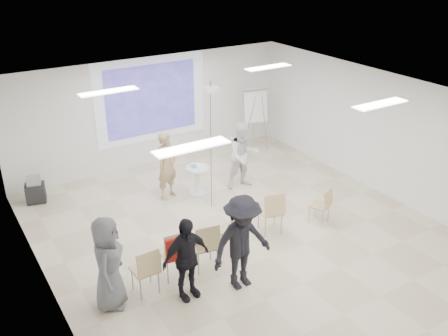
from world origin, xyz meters
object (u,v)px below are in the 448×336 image
pedestal_table (198,179)px  chair_left_mid (175,251)px  chair_far_left (146,268)px  player_right (243,152)px  chair_left_inner (206,243)px  audience_mid (242,237)px  flipchart_easel (256,106)px  chair_right_inner (272,209)px  chair_right_far (323,203)px  player_left (167,161)px  laptop (204,243)px  chair_center (233,228)px  audience_outer (108,258)px  audience_left (186,253)px  av_cart (35,191)px

pedestal_table → chair_left_mid: bearing=-126.3°
chair_far_left → player_right: bearing=33.1°
chair_left_inner → audience_mid: size_ratio=0.49×
chair_left_mid → flipchart_easel: flipchart_easel is taller
chair_far_left → chair_right_inner: chair_right_inner is taller
pedestal_table → flipchart_easel: 3.30m
pedestal_table → chair_right_far: 3.17m
player_left → pedestal_table: bearing=-40.2°
laptop → flipchart_easel: bearing=-124.9°
player_right → chair_center: 3.01m
chair_left_mid → audience_mid: bearing=-37.6°
audience_mid → player_right: bearing=54.1°
audience_outer → chair_right_far: bearing=-57.2°
audience_mid → flipchart_easel: audience_mid is taller
flipchart_easel → audience_left: bearing=-120.7°
audience_mid → player_left: bearing=82.3°
chair_left_inner → chair_center: 0.79m
player_right → pedestal_table: bearing=174.9°
chair_right_far → audience_left: audience_left is taller
audience_left → audience_mid: size_ratio=0.87×
pedestal_table → flipchart_easel: bearing=28.2°
chair_far_left → audience_left: size_ratio=0.52×
chair_right_inner → audience_left: bearing=-147.2°
chair_far_left → laptop: (1.25, 0.17, -0.01)m
flipchart_easel → chair_right_inner: bearing=-106.3°
audience_left → audience_outer: audience_outer is taller
chair_right_far → audience_left: bearing=166.0°
chair_right_far → flipchart_easel: (1.15, 4.20, 0.90)m
laptop → audience_mid: bearing=118.5°
pedestal_table → chair_right_far: size_ratio=0.88×
audience_outer → chair_right_inner: bearing=-52.8°
audience_mid → av_cart: 5.82m
chair_right_far → audience_outer: bearing=158.0°
chair_far_left → chair_right_inner: bearing=6.7°
chair_far_left → audience_outer: bearing=173.1°
player_left → av_cart: bearing=131.2°
chair_right_far → audience_outer: 4.95m
chair_right_inner → flipchart_easel: size_ratio=0.52×
player_left → audience_outer: (-2.60, -3.08, -0.01)m
chair_center → audience_outer: size_ratio=0.50×
chair_center → flipchart_easel: size_ratio=0.50×
chair_left_mid → flipchart_easel: bearing=46.6°
chair_right_far → audience_mid: (-2.74, -0.88, 0.53)m
chair_left_inner → chair_right_far: chair_left_inner is taller
chair_left_mid → audience_left: (-0.07, -0.58, 0.30)m
chair_right_inner → chair_right_far: 1.23m
laptop → chair_right_inner: bearing=-161.5°
player_right → chair_right_inner: bearing=-101.4°
player_right → chair_center: bearing=-120.7°
chair_center → audience_outer: 2.67m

